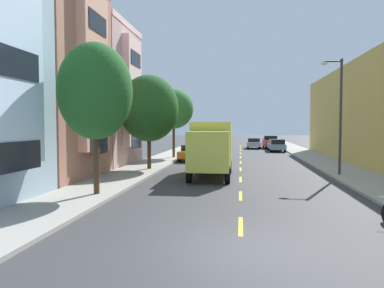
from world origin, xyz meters
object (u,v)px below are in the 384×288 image
at_px(parked_sedan_orange, 191,152).
at_px(parked_wagon_white, 204,145).
at_px(street_tree_nearest, 95,91).
at_px(parked_wagon_sky, 277,145).
at_px(street_tree_second, 149,108).
at_px(delivery_box_truck, 212,146).
at_px(parked_pickup_red, 271,142).
at_px(street_lamp, 338,108).
at_px(street_tree_third, 174,109).
at_px(parked_sedan_teal, 214,140).
at_px(moving_silver_sedan, 254,143).

bearing_deg(parked_sedan_orange, parked_wagon_white, 89.57).
height_order(street_tree_nearest, parked_wagon_sky, street_tree_nearest).
bearing_deg(parked_wagon_sky, street_tree_second, -117.85).
bearing_deg(delivery_box_truck, parked_wagon_white, 97.14).
height_order(parked_pickup_red, parked_sedan_orange, parked_pickup_red).
xyz_separation_m(street_tree_second, street_lamp, (12.35, -1.42, -0.13)).
distance_m(parked_wagon_sky, parked_sedan_orange, 15.52).
xyz_separation_m(parked_pickup_red, parked_wagon_sky, (0.17, -5.92, -0.02)).
distance_m(street_tree_third, parked_wagon_white, 9.90).
distance_m(parked_pickup_red, parked_sedan_orange, 20.60).
xyz_separation_m(street_tree_nearest, delivery_box_truck, (4.60, 7.41, -2.78)).
xyz_separation_m(street_tree_nearest, parked_sedan_teal, (2.18, 43.09, -3.94)).
height_order(street_tree_third, moving_silver_sedan, street_tree_third).
relative_size(street_lamp, parked_sedan_orange, 1.58).
bearing_deg(street_lamp, moving_silver_sedan, 98.70).
relative_size(street_tree_second, parked_sedan_orange, 1.45).
distance_m(delivery_box_truck, parked_pickup_red, 29.02).
bearing_deg(parked_wagon_sky, street_lamp, -85.86).
bearing_deg(parked_sedan_orange, street_lamp, -41.05).
distance_m(street_tree_second, parked_wagon_white, 18.75).
distance_m(street_tree_third, street_lamp, 16.47).
bearing_deg(parked_pickup_red, parked_wagon_sky, -88.34).
height_order(parked_sedan_teal, parked_wagon_white, parked_wagon_white).
bearing_deg(street_lamp, parked_wagon_sky, 94.14).
bearing_deg(parked_sedan_teal, street_tree_nearest, -92.89).
height_order(parked_sedan_teal, parked_wagon_sky, parked_wagon_sky).
distance_m(street_tree_third, parked_sedan_teal, 24.60).
distance_m(parked_pickup_red, moving_silver_sedan, 2.48).
bearing_deg(parked_pickup_red, moving_silver_sedan, -166.30).
bearing_deg(parked_wagon_white, street_tree_third, -103.08).
bearing_deg(moving_silver_sedan, street_lamp, -81.30).
height_order(street_tree_second, parked_wagon_sky, street_tree_second).
bearing_deg(parked_wagon_white, street_tree_second, -96.40).
distance_m(street_tree_second, parked_sedan_orange, 8.67).
xyz_separation_m(street_lamp, parked_wagon_white, (-10.30, 19.71, -3.45)).
relative_size(street_tree_second, street_lamp, 0.92).
relative_size(street_lamp, parked_wagon_sky, 1.51).
bearing_deg(street_tree_third, parked_wagon_sky, 45.44).
relative_size(street_tree_nearest, moving_silver_sedan, 1.49).
bearing_deg(street_tree_nearest, parked_sedan_orange, 83.41).
distance_m(street_lamp, parked_sedan_teal, 36.67).
xyz_separation_m(delivery_box_truck, parked_wagon_sky, (6.18, 22.44, -1.11)).
bearing_deg(street_tree_nearest, parked_wagon_white, 85.77).
bearing_deg(street_tree_nearest, parked_sedan_teal, 87.11).
relative_size(street_tree_second, delivery_box_truck, 0.89).
bearing_deg(parked_sedan_teal, parked_wagon_sky, -56.99).
relative_size(street_lamp, moving_silver_sedan, 1.59).
height_order(delivery_box_truck, moving_silver_sedan, delivery_box_truck).
bearing_deg(street_tree_third, parked_wagon_white, 76.92).
height_order(delivery_box_truck, parked_pickup_red, delivery_box_truck).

